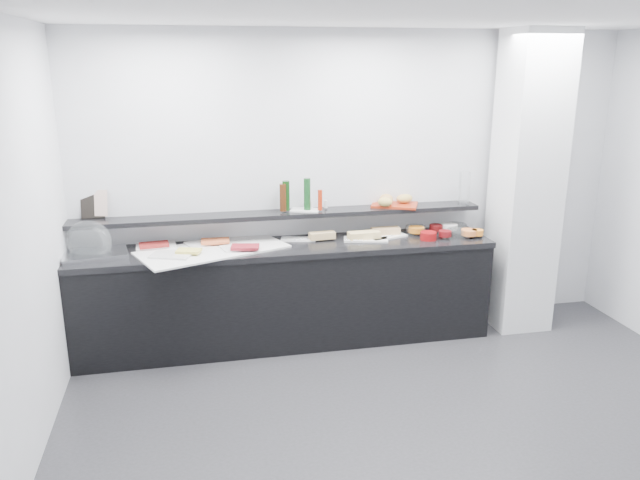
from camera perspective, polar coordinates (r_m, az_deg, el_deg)
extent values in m
plane|color=#2D2D30|center=(4.43, 10.10, -17.46)|extent=(5.00, 5.00, 0.00)
cube|color=silver|center=(5.70, 3.30, 5.15)|extent=(5.00, 0.02, 2.70)
plane|color=white|center=(3.71, 12.26, 19.95)|extent=(5.00, 5.00, 0.00)
cube|color=silver|center=(5.96, 18.33, 4.84)|extent=(0.50, 0.50, 2.70)
cube|color=black|center=(5.53, -3.09, -5.18)|extent=(3.60, 0.60, 0.85)
cube|color=black|center=(5.38, -3.16, -0.71)|extent=(3.62, 0.62, 0.05)
cube|color=black|center=(5.48, -3.48, 2.36)|extent=(3.60, 0.25, 0.04)
cube|color=#B8BABF|center=(5.36, -19.88, -1.25)|extent=(0.55, 0.41, 0.04)
ellipsoid|color=silver|center=(5.37, -20.36, -0.09)|extent=(0.45, 0.37, 0.34)
cube|color=silver|center=(5.28, -9.78, -0.89)|extent=(1.32, 0.97, 0.01)
cube|color=white|center=(5.46, -14.77, -0.47)|extent=(0.34, 0.24, 0.01)
cube|color=maroon|center=(5.41, -14.94, -0.42)|extent=(0.26, 0.18, 0.02)
cube|color=silver|center=(5.44, -10.77, -0.26)|extent=(0.31, 0.25, 0.01)
cube|color=orange|center=(5.41, -9.55, -0.09)|extent=(0.24, 0.16, 0.02)
cube|color=silver|center=(5.16, -13.41, -1.33)|extent=(0.37, 0.31, 0.01)
cube|color=#E4D458|center=(5.17, -11.91, -0.98)|extent=(0.22, 0.17, 0.02)
cube|color=white|center=(5.27, -7.47, -0.67)|extent=(0.31, 0.25, 0.01)
cube|color=maroon|center=(5.20, -6.86, -0.64)|extent=(0.25, 0.18, 0.02)
cube|color=white|center=(5.52, -1.99, 0.08)|extent=(0.33, 0.20, 0.01)
cube|color=tan|center=(5.49, 0.19, 0.42)|extent=(0.23, 0.11, 0.06)
cylinder|color=#AEB1B5|center=(5.47, -1.54, 0.07)|extent=(0.16, 0.01, 0.01)
cube|color=silver|center=(5.52, 4.20, 0.04)|extent=(0.41, 0.25, 0.01)
cube|color=#DFC075|center=(5.52, 4.06, 0.45)|extent=(0.29, 0.12, 0.06)
cylinder|color=silver|center=(5.44, 3.08, -0.04)|extent=(0.16, 0.04, 0.01)
cube|color=white|center=(5.63, 6.14, 0.32)|extent=(0.39, 0.27, 0.01)
cube|color=tan|center=(5.67, 6.01, 0.84)|extent=(0.26, 0.10, 0.06)
cylinder|color=silver|center=(5.59, 5.98, 0.33)|extent=(0.15, 0.06, 0.01)
cylinder|color=white|center=(5.78, 8.75, 0.92)|extent=(0.25, 0.25, 0.07)
cylinder|color=orange|center=(5.74, 8.79, 0.95)|extent=(0.17, 0.17, 0.05)
cylinder|color=black|center=(5.89, 11.69, 1.07)|extent=(0.16, 0.16, 0.07)
cylinder|color=#550C0D|center=(5.85, 10.55, 1.15)|extent=(0.15, 0.15, 0.05)
cylinder|color=silver|center=(5.92, 12.29, 1.10)|extent=(0.21, 0.21, 0.07)
cylinder|color=white|center=(5.90, 11.72, 1.20)|extent=(0.18, 0.18, 0.05)
cylinder|color=maroon|center=(5.60, 9.87, 0.37)|extent=(0.15, 0.15, 0.07)
cylinder|color=#5E0D10|center=(5.66, 11.36, 0.59)|extent=(0.11, 0.11, 0.05)
cylinder|color=white|center=(5.74, 12.36, 0.63)|extent=(0.20, 0.20, 0.07)
cylinder|color=orange|center=(5.74, 13.47, 0.69)|extent=(0.19, 0.19, 0.05)
cylinder|color=black|center=(5.78, 14.07, 0.61)|extent=(0.14, 0.14, 0.07)
cylinder|color=orange|center=(5.76, 14.20, 0.68)|extent=(0.12, 0.12, 0.05)
cube|color=black|center=(5.57, -20.08, 3.20)|extent=(0.20, 0.08, 0.26)
cube|color=#C89D90|center=(5.55, -19.64, 3.20)|extent=(0.17, 0.09, 0.22)
cube|color=white|center=(5.52, -1.37, 2.75)|extent=(0.29, 0.23, 0.01)
cylinder|color=black|center=(5.47, -3.12, 4.07)|extent=(0.08, 0.08, 0.26)
cylinder|color=#3D1D0B|center=(5.44, -3.41, 3.89)|extent=(0.06, 0.06, 0.24)
cylinder|color=#113E19|center=(5.48, -1.18, 4.22)|extent=(0.08, 0.08, 0.28)
cylinder|color=#A7250B|center=(5.47, 0.01, 3.67)|extent=(0.04, 0.04, 0.18)
cylinder|color=silver|center=(5.56, 0.54, 3.31)|extent=(0.04, 0.04, 0.07)
cylinder|color=silver|center=(5.54, -0.82, 3.24)|extent=(0.04, 0.04, 0.07)
cube|color=maroon|center=(5.74, 6.83, 3.22)|extent=(0.48, 0.42, 0.02)
ellipsoid|color=#B78646|center=(5.76, 6.09, 3.79)|extent=(0.13, 0.10, 0.08)
ellipsoid|color=#AD7042|center=(5.77, 6.08, 3.81)|extent=(0.14, 0.12, 0.08)
ellipsoid|color=#B69745|center=(5.78, 7.79, 3.77)|extent=(0.18, 0.15, 0.08)
ellipsoid|color=tan|center=(5.61, 5.96, 3.47)|extent=(0.15, 0.13, 0.08)
ellipsoid|color=#AC7D41|center=(5.67, 6.03, 3.60)|extent=(0.17, 0.13, 0.08)
ellipsoid|color=#BC8B47|center=(5.77, 7.63, 3.77)|extent=(0.16, 0.12, 0.08)
cylinder|color=silver|center=(5.89, 13.06, 4.64)|extent=(0.11, 0.11, 0.30)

